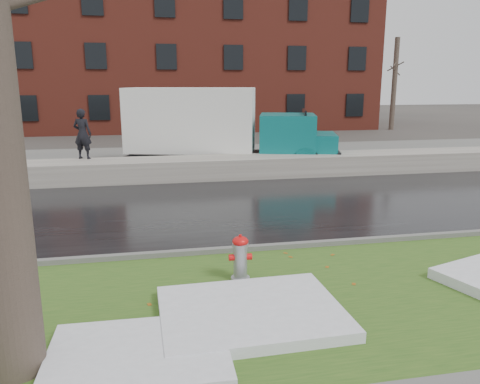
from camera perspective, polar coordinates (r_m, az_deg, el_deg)
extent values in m
plane|color=#47423D|center=(8.62, 0.22, -9.82)|extent=(120.00, 120.00, 0.00)
cube|color=#2B4F1A|center=(7.50, 2.14, -13.33)|extent=(60.00, 4.50, 0.04)
cube|color=black|center=(12.82, -3.71, -2.00)|extent=(60.00, 7.00, 0.03)
cube|color=slate|center=(21.11, -6.71, 3.96)|extent=(60.00, 9.00, 0.03)
cube|color=slate|center=(9.51, -0.97, -7.11)|extent=(60.00, 0.15, 0.14)
cube|color=#A8A39A|center=(16.82, -5.59, 2.88)|extent=(60.00, 1.60, 0.75)
cube|color=maroon|center=(37.98, -5.90, 15.59)|extent=(26.00, 12.00, 10.00)
cylinder|color=brown|center=(34.07, -19.01, 12.30)|extent=(0.36, 0.36, 6.50)
cylinder|color=brown|center=(34.08, -19.13, 13.89)|extent=(0.84, 1.62, 0.73)
cylinder|color=brown|center=(34.12, -19.25, 15.40)|extent=(1.08, 1.26, 0.66)
cylinder|color=brown|center=(34.07, -19.05, 12.88)|extent=(1.40, 0.61, 0.63)
cylinder|color=brown|center=(36.31, 18.29, 12.36)|extent=(0.36, 0.36, 6.50)
cylinder|color=brown|center=(36.32, 18.40, 13.86)|extent=(0.84, 1.62, 0.73)
cylinder|color=brown|center=(36.35, 18.51, 15.27)|extent=(1.08, 1.26, 0.66)
cylinder|color=brown|center=(36.31, 18.33, 12.91)|extent=(1.40, 0.61, 0.63)
cylinder|color=#929399|center=(8.08, 0.04, -8.40)|extent=(0.24, 0.24, 0.71)
ellipsoid|color=red|center=(7.96, 0.04, -6.02)|extent=(0.29, 0.29, 0.16)
cylinder|color=red|center=(7.93, 0.04, -5.40)|extent=(0.05, 0.05, 0.05)
cylinder|color=red|center=(8.04, -1.01, -7.98)|extent=(0.11, 0.12, 0.11)
cylinder|color=red|center=(8.08, 1.08, -7.87)|extent=(0.11, 0.12, 0.11)
cylinder|color=#929399|center=(8.19, -0.11, -7.56)|extent=(0.15, 0.11, 0.14)
cube|color=black|center=(18.90, -2.27, 4.75)|extent=(7.34, 2.87, 0.20)
cube|color=white|center=(18.93, -5.94, 8.77)|extent=(5.40, 3.55, 2.48)
cube|color=#0C6B6E|center=(18.68, 5.78, 7.01)|extent=(2.63, 2.70, 1.56)
cube|color=#0C6B6E|center=(18.79, 9.85, 5.80)|extent=(1.61, 2.25, 0.83)
cube|color=black|center=(18.65, 7.82, 8.65)|extent=(0.57, 1.79, 0.83)
cube|color=black|center=(19.90, -14.48, 3.90)|extent=(1.81, 1.49, 0.62)
cylinder|color=black|center=(17.86, 8.00, 3.84)|extent=(1.05, 0.54, 1.01)
cylinder|color=black|center=(19.77, 7.68, 4.75)|extent=(1.05, 0.54, 1.01)
cylinder|color=black|center=(18.11, -5.53, 4.03)|extent=(1.05, 0.54, 1.01)
cylinder|color=black|center=(19.99, -4.57, 4.92)|extent=(1.05, 0.54, 1.01)
cylinder|color=black|center=(18.42, -10.05, 4.05)|extent=(1.05, 0.54, 1.01)
cylinder|color=black|center=(20.27, -8.69, 4.92)|extent=(1.05, 0.54, 1.01)
imported|color=black|center=(17.32, -18.65, 6.73)|extent=(0.74, 0.60, 1.75)
cube|color=white|center=(7.00, 1.38, -14.46)|extent=(2.65, 2.06, 0.16)
cube|color=white|center=(6.21, -12.24, -18.80)|extent=(2.23, 1.65, 0.14)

